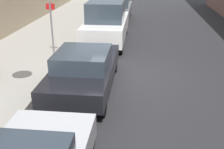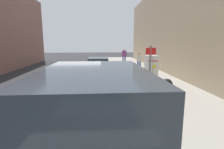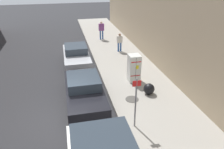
# 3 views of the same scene
# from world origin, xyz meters

# --- Properties ---
(ground_plane) EXTENTS (80.00, 80.00, 0.00)m
(ground_plane) POSITION_xyz_m (0.00, 0.00, 0.00)
(ground_plane) COLOR #28282B
(sidewalk_slab) EXTENTS (4.08, 44.00, 0.18)m
(sidewalk_slab) POSITION_xyz_m (-4.48, 0.00, 0.09)
(sidewalk_slab) COLOR #9E998E
(sidewalk_slab) RESTS_ON ground
(manhole_cover) EXTENTS (0.70, 0.70, 0.02)m
(manhole_cover) POSITION_xyz_m (-3.53, -0.67, 0.19)
(manhole_cover) COLOR #47443F
(manhole_cover) RESTS_ON sidewalk_slab
(street_sign_post) EXTENTS (0.36, 0.07, 2.32)m
(street_sign_post) POSITION_xyz_m (-2.98, 1.42, 1.49)
(street_sign_post) COLOR slate
(street_sign_post) RESTS_ON sidewalk_slab
(parked_sedan_dark) EXTENTS (1.87, 4.56, 1.40)m
(parked_sedan_dark) POSITION_xyz_m (-1.09, -1.28, 0.74)
(parked_sedan_dark) COLOR black
(parked_sedan_dark) RESTS_ON ground
(parked_van_white) EXTENTS (2.00, 4.97, 2.15)m
(parked_van_white) POSITION_xyz_m (-1.09, 4.56, 1.07)
(parked_van_white) COLOR silver
(parked_van_white) RESTS_ON ground
(parked_suv_gray) EXTENTS (1.93, 4.72, 1.73)m
(parked_suv_gray) POSITION_xyz_m (-1.09, 10.36, 0.89)
(parked_suv_gray) COLOR slate
(parked_suv_gray) RESTS_ON ground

